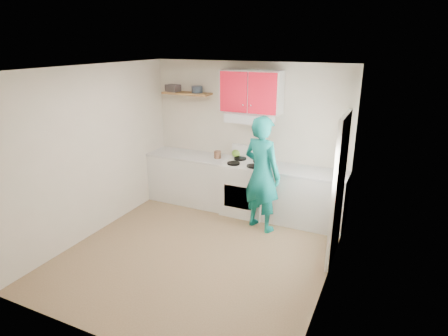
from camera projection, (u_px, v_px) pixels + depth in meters
The scene contains 21 objects.
floor at pixel (199, 252), 5.53m from camera, with size 3.80×3.80×0.00m, color brown.
ceiling at pixel (194, 68), 4.70m from camera, with size 3.60×3.80×0.04m, color white.
back_wall at pixel (248, 137), 6.75m from camera, with size 3.60×0.04×2.60m, color beige.
front_wall at pixel (96, 227), 3.48m from camera, with size 3.60×0.04×2.60m, color beige.
left_wall at pixel (94, 152), 5.84m from camera, with size 0.04×3.80×2.60m, color beige.
right_wall at pixel (333, 189), 4.39m from camera, with size 0.04×3.80×2.60m, color beige.
door at pixel (338, 190), 5.09m from camera, with size 0.05×0.85×2.05m, color white.
door_glass at pixel (339, 159), 4.97m from camera, with size 0.01×0.55×0.95m, color white.
counter_left at pixel (190, 179), 7.18m from camera, with size 1.52×0.60×0.90m, color silver.
counter_right at pixel (305, 198), 6.30m from camera, with size 1.32×0.60×0.90m, color silver.
stove at pixel (246, 188), 6.70m from camera, with size 0.76×0.65×0.92m, color white.
range_hood at pixel (250, 118), 6.39m from camera, with size 0.76×0.44×0.15m, color silver.
upper_cabinets at pixel (251, 92), 6.30m from camera, with size 1.02×0.33×0.70m, color red.
shelf at pixel (187, 93), 6.85m from camera, with size 0.90×0.30×0.04m, color brown.
books at pixel (173, 88), 6.93m from camera, with size 0.24×0.18×0.13m, color #373133.
tin at pixel (197, 89), 6.77m from camera, with size 0.20×0.20×0.12m, color #333D4C.
kettle at pixel (236, 153), 6.87m from camera, with size 0.17×0.17×0.15m, color #5C8926.
crock at pixel (218, 155), 6.80m from camera, with size 0.13×0.13×0.15m, color #4F3222.
cutting_board at pixel (293, 171), 6.19m from camera, with size 0.30×0.22×0.02m, color olive.
silicone_mat at pixel (329, 176), 5.98m from camera, with size 0.31×0.26×0.01m, color red.
person at pixel (262, 174), 5.98m from camera, with size 0.68×0.45×1.86m, color #0B645F.
Camera 1 is at (2.39, -4.24, 2.93)m, focal length 30.50 mm.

